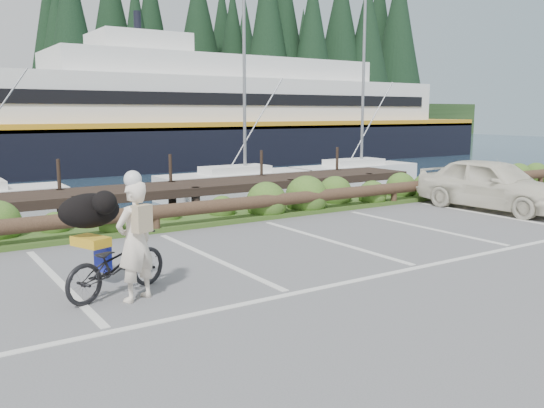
{
  "coord_description": "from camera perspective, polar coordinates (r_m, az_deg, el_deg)",
  "views": [
    {
      "loc": [
        -4.51,
        -6.77,
        2.54
      ],
      "look_at": [
        0.42,
        0.75,
        1.1
      ],
      "focal_mm": 38.0,
      "sensor_mm": 36.0,
      "label": 1
    }
  ],
  "objects": [
    {
      "name": "log_rail",
      "position": [
        12.5,
        -11.37,
        -2.82
      ],
      "size": [
        32.0,
        0.3,
        0.6
      ],
      "primitive_type": null,
      "color": "#443021",
      "rests_on": "ground"
    },
    {
      "name": "ground",
      "position": [
        8.52,
        0.42,
        -8.24
      ],
      "size": [
        72.0,
        72.0,
        0.0
      ],
      "primitive_type": "plane",
      "color": "#5D5D5F"
    },
    {
      "name": "dog",
      "position": [
        8.63,
        -17.65,
        -0.64
      ],
      "size": [
        0.72,
        0.97,
        0.51
      ],
      "primitive_type": "ellipsoid",
      "rotation": [
        0.0,
        0.0,
        1.95
      ],
      "color": "black",
      "rests_on": "bicycle"
    },
    {
      "name": "parked_car",
      "position": [
        16.11,
        21.01,
        1.86
      ],
      "size": [
        1.88,
        4.1,
        1.36
      ],
      "primitive_type": "imported",
      "rotation": [
        0.0,
        0.0,
        0.07
      ],
      "color": "silver",
      "rests_on": "ground"
    },
    {
      "name": "bicycle",
      "position": [
        8.35,
        -15.13,
        -5.74
      ],
      "size": [
        1.8,
        1.18,
        0.89
      ],
      "primitive_type": "imported",
      "rotation": [
        0.0,
        0.0,
        1.95
      ],
      "color": "black",
      "rests_on": "ground"
    },
    {
      "name": "vegetation_strip",
      "position": [
        13.13,
        -12.52,
        -2.06
      ],
      "size": [
        34.0,
        1.6,
        0.1
      ],
      "primitive_type": "cube",
      "color": "#3D5B21",
      "rests_on": "ground"
    },
    {
      "name": "cyclist",
      "position": [
        7.97,
        -13.41,
        -3.62
      ],
      "size": [
        0.7,
        0.59,
        1.64
      ],
      "primitive_type": "imported",
      "rotation": [
        0.0,
        0.0,
        3.52
      ],
      "color": "white",
      "rests_on": "ground"
    }
  ]
}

